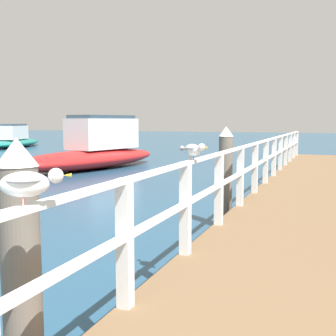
{
  "coord_description": "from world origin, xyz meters",
  "views": [
    {
      "loc": [
        0.56,
        0.83,
        2.18
      ],
      "look_at": [
        -1.84,
        6.86,
        1.44
      ],
      "focal_mm": 44.69,
      "sensor_mm": 36.0,
      "label": 1
    }
  ],
  "objects": [
    {
      "name": "boat_4",
      "position": [
        -24.09,
        28.18,
        0.64
      ],
      "size": [
        5.22,
        8.56,
        1.92
      ],
      "rotation": [
        0.0,
        0.0,
        3.48
      ],
      "color": "#197266",
      "rests_on": "ground_plane"
    },
    {
      "name": "boat_2",
      "position": [
        -9.69,
        17.34,
        0.81
      ],
      "size": [
        4.35,
        8.79,
        2.43
      ],
      "rotation": [
        0.0,
        0.0,
        -0.23
      ],
      "color": "red",
      "rests_on": "ground_plane"
    },
    {
      "name": "pier_railing",
      "position": [
        -1.09,
        11.06,
        1.24
      ],
      "size": [
        0.12,
        20.65,
        1.14
      ],
      "color": "white",
      "rests_on": "pier_deck"
    },
    {
      "name": "seagull_background",
      "position": [
        -1.08,
        5.79,
        1.82
      ],
      "size": [
        0.43,
        0.29,
        0.21
      ],
      "rotation": [
        0.0,
        0.0,
        4.17
      ],
      "color": "white",
      "rests_on": "pier_railing"
    },
    {
      "name": "dock_piling_far",
      "position": [
        -1.47,
        9.06,
        1.04
      ],
      "size": [
        0.29,
        0.29,
        2.06
      ],
      "color": "#6B6056",
      "rests_on": "ground_plane"
    },
    {
      "name": "seagull_foreground",
      "position": [
        -1.08,
        2.74,
        1.82
      ],
      "size": [
        0.41,
        0.32,
        0.21
      ],
      "rotation": [
        0.0,
        0.0,
        5.34
      ],
      "color": "white",
      "rests_on": "pier_railing"
    },
    {
      "name": "dock_piling_near",
      "position": [
        -1.47,
        3.11,
        1.04
      ],
      "size": [
        0.29,
        0.29,
        2.06
      ],
      "color": "#6B6056",
      "rests_on": "ground_plane"
    },
    {
      "name": "pier_deck",
      "position": [
        0.0,
        11.06,
        0.27
      ],
      "size": [
        2.34,
        22.13,
        0.55
      ],
      "primitive_type": "cube",
      "color": "brown",
      "rests_on": "ground_plane"
    }
  ]
}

